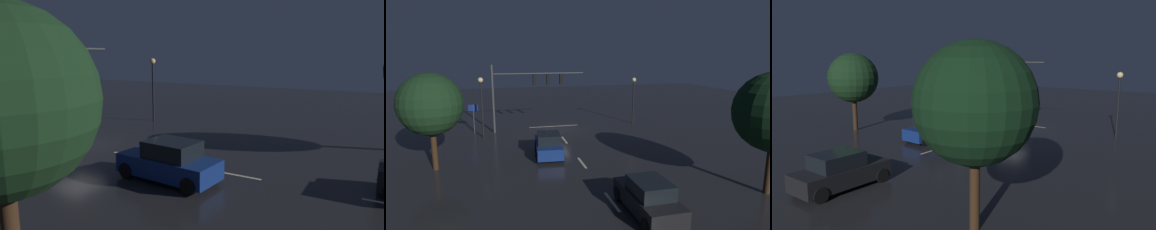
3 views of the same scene
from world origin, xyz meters
TOP-DOWN VIEW (x-y plane):
  - ground_plane at (0.00, 0.00)m, footprint 80.00×80.00m
  - traffic_signal_assembly at (2.65, -0.23)m, footprint 8.74×0.47m
  - lane_dash_far at (0.00, 4.00)m, footprint 0.16×2.20m
  - lane_dash_mid at (0.00, 10.00)m, footprint 0.16×2.20m
  - lane_dash_near at (0.00, 16.00)m, footprint 0.16×2.20m
  - stop_bar at (0.00, -1.42)m, footprint 5.00×0.16m
  - car_approaching at (1.97, 7.80)m, footprint 2.17×4.47m
  - car_distant at (-1.22, 17.51)m, footprint 1.92×4.38m
  - street_lamp_left_kerb at (-8.38, -0.71)m, footprint 0.44×0.44m
  - street_lamp_right_kerb at (6.82, 1.61)m, footprint 0.44×0.44m
  - route_sign at (7.73, -0.61)m, footprint 0.90×0.18m
  - tree_right_near at (9.50, 8.94)m, footprint 3.96×3.96m

SIDE VIEW (x-z plane):
  - ground_plane at x=0.00m, z-range 0.00..0.00m
  - lane_dash_far at x=0.00m, z-range 0.00..0.01m
  - lane_dash_mid at x=0.00m, z-range 0.00..0.01m
  - lane_dash_near at x=0.00m, z-range 0.00..0.01m
  - stop_bar at x=0.00m, z-range 0.00..0.01m
  - car_approaching at x=1.97m, z-range -0.05..1.65m
  - car_distant at x=-1.22m, z-range -0.05..1.65m
  - route_sign at x=7.73m, z-range 0.60..3.33m
  - street_lamp_left_kerb at x=-8.38m, z-range 0.99..5.87m
  - street_lamp_right_kerb at x=6.82m, z-range 1.04..6.39m
  - tree_right_near at x=9.50m, z-range 1.13..7.39m
  - traffic_signal_assembly at x=2.65m, z-range 1.25..7.61m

